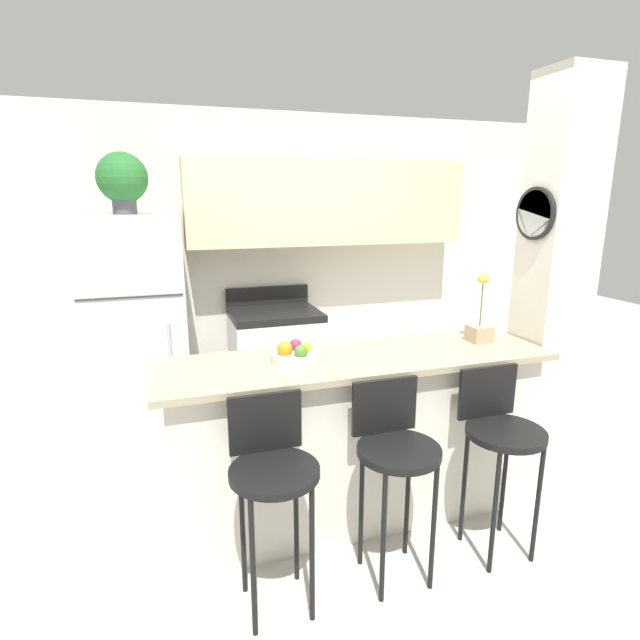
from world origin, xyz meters
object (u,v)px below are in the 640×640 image
refrigerator (136,328)px  trash_bin (221,412)px  fruit_bowl (296,355)px  bar_stool_mid (395,451)px  bar_stool_left (272,471)px  stove_range (276,361)px  orchid_vase (480,324)px  potted_plant_on_fridge (122,180)px  bar_stool_right (500,433)px

refrigerator → trash_bin: size_ratio=4.53×
fruit_bowl → trash_bin: 1.55m
refrigerator → bar_stool_mid: refrigerator is taller
bar_stool_left → fruit_bowl: size_ratio=3.61×
bar_stool_left → stove_range: bearing=76.6°
orchid_vase → fruit_bowl: (-1.16, -0.02, -0.07)m
bar_stool_mid → fruit_bowl: 0.71m
refrigerator → potted_plant_on_fridge: 1.11m
refrigerator → bar_stool_left: 2.12m
bar_stool_left → trash_bin: size_ratio=2.59×
refrigerator → bar_stool_right: size_ratio=1.75×
stove_range → trash_bin: size_ratio=2.82×
potted_plant_on_fridge → orchid_vase: size_ratio=1.03×
potted_plant_on_fridge → orchid_vase: (2.03, -1.50, -0.87)m
refrigerator → orchid_vase: 2.53m
fruit_bowl → orchid_vase: bearing=1.2°
orchid_vase → trash_bin: (-1.43, 1.25, -0.91)m
stove_range → trash_bin: (-0.52, -0.30, -0.27)m
bar_stool_left → potted_plant_on_fridge: (-0.61, 2.03, 1.30)m
fruit_bowl → trash_bin: fruit_bowl is taller
refrigerator → potted_plant_on_fridge: potted_plant_on_fridge is taller
bar_stool_mid → trash_bin: (-0.62, 1.78, -0.48)m
fruit_bowl → stove_range: bearing=81.1°
fruit_bowl → trash_bin: bearing=102.0°
bar_stool_left → fruit_bowl: fruit_bowl is taller
potted_plant_on_fridge → orchid_vase: potted_plant_on_fridge is taller
refrigerator → bar_stool_right: refrigerator is taller
refrigerator → bar_stool_left: bearing=-73.2°
potted_plant_on_fridge → fruit_bowl: 1.98m
orchid_vase → trash_bin: 2.11m
bar_stool_right → bar_stool_mid: bearing=180.0°
bar_stool_right → fruit_bowl: fruit_bowl is taller
bar_stool_mid → fruit_bowl: bearing=124.7°
refrigerator → potted_plant_on_fridge: (-0.00, 0.00, 1.11)m
potted_plant_on_fridge → orchid_vase: 2.66m
stove_range → bar_stool_left: 2.15m
refrigerator → fruit_bowl: (0.86, -1.52, 0.17)m
stove_range → bar_stool_left: bearing=-103.4°
bar_stool_mid → potted_plant_on_fridge: bearing=120.9°
stove_range → potted_plant_on_fridge: size_ratio=2.44×
bar_stool_right → stove_range: bearing=108.6°
refrigerator → potted_plant_on_fridge: size_ratio=3.93×
potted_plant_on_fridge → trash_bin: 1.89m
bar_stool_left → bar_stool_mid: (0.60, 0.00, 0.00)m
refrigerator → stove_range: (1.11, 0.05, -0.40)m
bar_stool_left → bar_stool_right: 1.20m
refrigerator → orchid_vase: bearing=-36.4°
bar_stool_left → fruit_bowl: (0.25, 0.51, 0.36)m
refrigerator → stove_range: refrigerator is taller
bar_stool_right → orchid_vase: orchid_vase is taller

